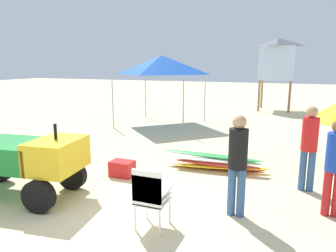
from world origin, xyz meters
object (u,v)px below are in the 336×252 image
stacked_plastic_chairs (150,194)px  cooler_box (122,169)px  lifeguard_far_right (309,143)px  popup_canopy (161,65)px  lifeguard_near_left (238,159)px  lifeguard_near_center (335,162)px  lifeguard_tower (277,59)px  utility_cart (21,158)px  surfboard_pile (217,163)px

stacked_plastic_chairs → cooler_box: (-1.64, 1.96, -0.42)m
lifeguard_far_right → popup_canopy: popup_canopy is taller
lifeguard_near_left → lifeguard_far_right: bearing=54.9°
lifeguard_near_center → lifeguard_tower: (-1.74, 12.91, 1.87)m
lifeguard_near_center → lifeguard_near_left: bearing=-158.6°
popup_canopy → utility_cart: bearing=-87.3°
lifeguard_near_center → lifeguard_tower: size_ratio=0.43×
popup_canopy → cooler_box: popup_canopy is taller
surfboard_pile → lifeguard_near_left: size_ratio=1.52×
utility_cart → lifeguard_near_left: size_ratio=1.51×
utility_cart → popup_canopy: 8.15m
surfboard_pile → lifeguard_near_left: bearing=-68.8°
utility_cart → cooler_box: bearing=53.6°
utility_cart → lifeguard_tower: size_ratio=0.68×
stacked_plastic_chairs → lifeguard_tower: bearing=86.2°
stacked_plastic_chairs → lifeguard_far_right: (2.33, 2.63, 0.42)m
stacked_plastic_chairs → lifeguard_far_right: bearing=48.5°
lifeguard_far_right → lifeguard_near_left: bearing=-125.1°
lifeguard_far_right → lifeguard_tower: bearing=96.6°
surfboard_pile → lifeguard_near_left: (0.84, -2.17, 0.82)m
stacked_plastic_chairs → lifeguard_tower: 14.69m
popup_canopy → lifeguard_near_center: bearing=-48.0°
utility_cart → surfboard_pile: 4.37m
utility_cart → stacked_plastic_chairs: bearing=-5.0°
lifeguard_tower → cooler_box: lifeguard_tower is taller
stacked_plastic_chairs → cooler_box: 2.59m
lifeguard_near_center → lifeguard_far_right: size_ratio=0.95×
lifeguard_near_left → lifeguard_near_center: lifeguard_near_left is taller
lifeguard_near_left → lifeguard_far_right: size_ratio=1.00×
utility_cart → lifeguard_near_center: bearing=13.3°
utility_cart → stacked_plastic_chairs: size_ratio=2.63×
surfboard_pile → cooler_box: (-1.96, -1.20, -0.02)m
lifeguard_near_left → lifeguard_tower: (-0.21, 13.51, 1.81)m
surfboard_pile → lifeguard_far_right: size_ratio=1.52×
surfboard_pile → lifeguard_near_center: size_ratio=1.59×
stacked_plastic_chairs → utility_cart: bearing=175.0°
lifeguard_far_right → popup_canopy: (-5.60, 5.57, 1.51)m
surfboard_pile → lifeguard_near_center: 2.95m
lifeguard_near_left → cooler_box: (-2.81, 0.98, -0.84)m
lifeguard_far_right → lifeguard_tower: lifeguard_tower is taller
surfboard_pile → lifeguard_far_right: bearing=-14.8°
surfboard_pile → lifeguard_near_left: 2.47m
stacked_plastic_chairs → popup_canopy: 9.04m
lifeguard_near_center → cooler_box: (-4.33, 0.38, -0.79)m
lifeguard_near_center → cooler_box: 4.42m
lifeguard_near_center → popup_canopy: 9.05m
utility_cart → lifeguard_near_center: 5.75m
utility_cart → surfboard_pile: size_ratio=1.00×
utility_cart → lifeguard_near_left: lifeguard_near_left is taller
stacked_plastic_chairs → lifeguard_near_center: lifeguard_near_center is taller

